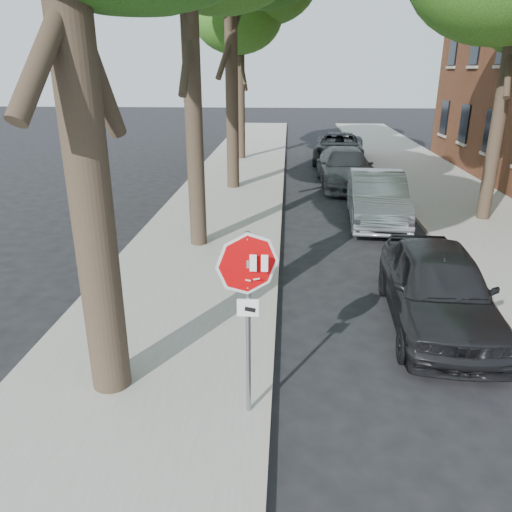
{
  "coord_description": "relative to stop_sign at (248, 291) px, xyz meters",
  "views": [
    {
      "loc": [
        -0.24,
        -5.72,
        4.56
      ],
      "look_at": [
        -0.66,
        0.96,
        2.05
      ],
      "focal_mm": 35.0,
      "sensor_mm": 36.0,
      "label": 1
    }
  ],
  "objects": [
    {
      "name": "car_c",
      "position": [
        2.83,
        15.03,
        -1.2
      ],
      "size": [
        2.26,
        5.23,
        1.5
      ],
      "primitive_type": "imported",
      "rotation": [
        0.0,
        0.0,
        0.03
      ],
      "color": "#48494D",
      "rests_on": "ground"
    },
    {
      "name": "car_a",
      "position": [
        3.3,
        2.98,
        -1.19
      ],
      "size": [
        2.04,
        4.55,
        1.52
      ],
      "primitive_type": "imported",
      "rotation": [
        0.0,
        0.0,
        -0.06
      ],
      "color": "black",
      "rests_on": "ground"
    },
    {
      "name": "ground",
      "position": [
        0.7,
        0.03,
        -1.95
      ],
      "size": [
        120.0,
        120.0,
        0.0
      ],
      "primitive_type": "plane",
      "color": "black",
      "rests_on": "ground"
    },
    {
      "name": "sidewalk_right",
      "position": [
        6.7,
        12.03,
        -1.89
      ],
      "size": [
        4.0,
        55.0,
        0.12
      ],
      "primitive_type": "cube",
      "color": "gray",
      "rests_on": "ground"
    },
    {
      "name": "sidewalk_left",
      "position": [
        -1.8,
        12.03,
        -1.89
      ],
      "size": [
        4.0,
        55.0,
        0.12
      ],
      "primitive_type": "cube",
      "color": "gray",
      "rests_on": "ground"
    },
    {
      "name": "car_d",
      "position": [
        3.1,
        20.59,
        -1.21
      ],
      "size": [
        3.05,
        5.58,
        1.48
      ],
      "primitive_type": "imported",
      "rotation": [
        0.0,
        0.0,
        -0.11
      ],
      "color": "black",
      "rests_on": "ground"
    },
    {
      "name": "stop_sign",
      "position": [
        0.0,
        0.0,
        0.0
      ],
      "size": [
        0.76,
        0.34,
        2.61
      ],
      "color": "gray",
      "rests_on": "sidewalk_left"
    },
    {
      "name": "tree_far",
      "position": [
        -2.02,
        21.14,
        5.26
      ],
      "size": [
        5.29,
        4.91,
        9.33
      ],
      "color": "black",
      "rests_on": "sidewalk_left"
    },
    {
      "name": "curb_right",
      "position": [
        4.65,
        12.03,
        -1.88
      ],
      "size": [
        0.12,
        55.0,
        0.13
      ],
      "primitive_type": "cube",
      "color": "#9E9384",
      "rests_on": "ground"
    },
    {
      "name": "car_b",
      "position": [
        3.28,
        9.79,
        -1.17
      ],
      "size": [
        1.94,
        4.81,
        1.56
      ],
      "primitive_type": "imported",
      "rotation": [
        0.0,
        0.0,
        -0.06
      ],
      "color": "#A1A4A9",
      "rests_on": "ground"
    },
    {
      "name": "curb_left",
      "position": [
        0.25,
        12.03,
        -1.88
      ],
      "size": [
        0.12,
        55.0,
        0.13
      ],
      "primitive_type": "cube",
      "color": "#9E9384",
      "rests_on": "ground"
    }
  ]
}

